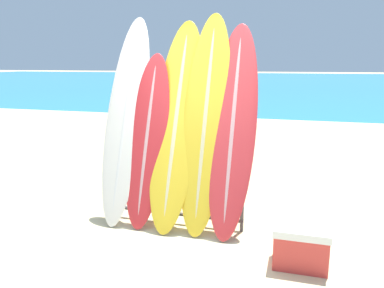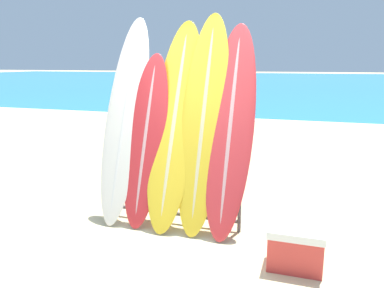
# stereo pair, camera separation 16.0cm
# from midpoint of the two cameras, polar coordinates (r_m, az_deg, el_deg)

# --- Properties ---
(ground_plane) EXTENTS (160.00, 160.00, 0.00)m
(ground_plane) POSITION_cam_midpoint_polar(r_m,az_deg,el_deg) (4.00, -6.36, -15.84)
(ground_plane) COLOR beige
(ocean_water) EXTENTS (120.00, 60.00, 0.01)m
(ocean_water) POSITION_cam_midpoint_polar(r_m,az_deg,el_deg) (41.83, 14.33, 9.32)
(ocean_water) COLOR teal
(ocean_water) RESTS_ON ground_plane
(surfboard_rack) EXTENTS (1.68, 0.04, 0.79)m
(surfboard_rack) POSITION_cam_midpoint_polar(r_m,az_deg,el_deg) (4.44, -3.91, -6.84)
(surfboard_rack) COLOR #47474C
(surfboard_rack) RESTS_ON ground_plane
(surfboard_slot_0) EXTENTS (0.51, 1.06, 2.47)m
(surfboard_slot_0) POSITION_cam_midpoint_polar(r_m,az_deg,el_deg) (4.65, -10.98, 4.03)
(surfboard_slot_0) COLOR silver
(surfboard_slot_0) RESTS_ON ground_plane
(surfboard_slot_1) EXTENTS (0.49, 0.82, 2.01)m
(surfboard_slot_1) POSITION_cam_midpoint_polar(r_m,az_deg,el_deg) (4.46, -7.79, 0.83)
(surfboard_slot_1) COLOR red
(surfboard_slot_1) RESTS_ON ground_plane
(surfboard_slot_2) EXTENTS (0.58, 1.12, 2.41)m
(surfboard_slot_2) POSITION_cam_midpoint_polar(r_m,az_deg,el_deg) (4.40, -3.40, 3.41)
(surfboard_slot_2) COLOR yellow
(surfboard_slot_2) RESTS_ON ground_plane
(surfboard_slot_3) EXTENTS (0.54, 1.01, 2.48)m
(surfboard_slot_3) POSITION_cam_midpoint_polar(r_m,az_deg,el_deg) (4.28, 1.02, 3.64)
(surfboard_slot_3) COLOR yellow
(surfboard_slot_3) RESTS_ON ground_plane
(surfboard_slot_4) EXTENTS (0.52, 1.02, 2.35)m
(surfboard_slot_4) POSITION_cam_midpoint_polar(r_m,az_deg,el_deg) (4.20, 5.18, 2.54)
(surfboard_slot_4) COLOR red
(surfboard_slot_4) RESTS_ON ground_plane
(person_near_water) EXTENTS (0.24, 0.31, 1.81)m
(person_near_water) POSITION_cam_midpoint_polar(r_m,az_deg,el_deg) (10.56, -1.33, 7.41)
(person_near_water) COLOR #846047
(person_near_water) RESTS_ON ground_plane
(person_mid_beach) EXTENTS (0.21, 0.26, 1.56)m
(person_mid_beach) POSITION_cam_midpoint_polar(r_m,az_deg,el_deg) (7.58, 6.69, 4.36)
(person_mid_beach) COLOR #846047
(person_mid_beach) RESTS_ON ground_plane
(person_far_left) EXTENTS (0.26, 0.29, 1.70)m
(person_far_left) POSITION_cam_midpoint_polar(r_m,az_deg,el_deg) (6.89, -4.62, 4.26)
(person_far_left) COLOR tan
(person_far_left) RESTS_ON ground_plane
(cooler_box) EXTENTS (0.51, 0.37, 0.40)m
(cooler_box) POSITION_cam_midpoint_polar(r_m,az_deg,el_deg) (3.76, 15.03, -14.70)
(cooler_box) COLOR red
(cooler_box) RESTS_ON ground_plane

